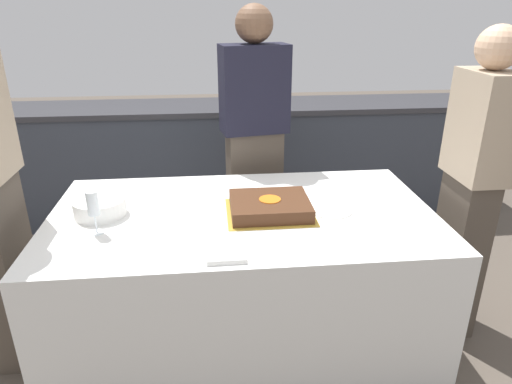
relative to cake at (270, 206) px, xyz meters
name	(u,v)px	position (x,y,z in m)	size (l,w,h in m)	color
ground_plane	(244,335)	(-0.13, 0.02, -0.77)	(14.00, 14.00, 0.00)	brown
back_counter	(229,160)	(-0.13, 1.60, -0.31)	(4.40, 0.58, 0.92)	#333842
dining_table	(244,277)	(-0.13, 0.02, -0.40)	(1.82, 1.02, 0.73)	white
cake	(270,206)	(0.00, 0.00, 0.00)	(0.41, 0.35, 0.07)	gold
plate_stack	(100,207)	(-0.79, 0.05, 0.01)	(0.24, 0.24, 0.08)	white
wine_glass	(93,205)	(-0.77, -0.13, 0.10)	(0.06, 0.06, 0.19)	white
side_plate_near_cake	(248,188)	(-0.07, 0.31, -0.03)	(0.20, 0.20, 0.00)	white
side_plate_right_edge	(331,210)	(0.30, -0.01, -0.03)	(0.20, 0.20, 0.00)	white
utensil_pile	(226,256)	(-0.22, -0.39, -0.02)	(0.15, 0.11, 0.02)	white
person_cutting_cake	(254,142)	(0.00, 0.75, 0.10)	(0.42, 0.26, 1.65)	#4C4238
person_seated_right	(471,186)	(1.00, 0.02, 0.05)	(0.20, 0.33, 1.57)	#4C4238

